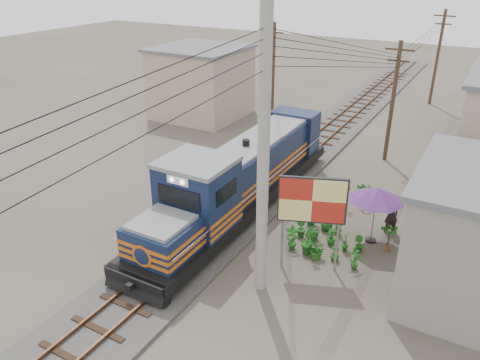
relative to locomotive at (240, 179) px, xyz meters
The scene contains 14 objects.
ground 4.50m from the locomotive, 90.00° to the right, with size 120.00×120.00×0.00m, color #473F35.
ballast 6.03m from the locomotive, 90.00° to the left, with size 3.60×70.00×0.16m, color #595651.
track 5.98m from the locomotive, 90.00° to the left, with size 1.15×70.00×0.12m.
locomotive is the anchor object (origin of this frame).
utility_pole_main 6.73m from the locomotive, 53.23° to the right, with size 0.40×0.40×10.00m.
wooden_pole_mid 10.99m from the locomotive, 65.37° to the left, with size 1.60×0.24×7.00m.
wooden_pole_far 24.40m from the locomotive, 78.61° to the left, with size 1.60×0.24×7.50m.
wooden_pole_left 14.83m from the locomotive, 109.89° to the left, with size 1.60×0.24×7.00m.
power_lines 7.31m from the locomotive, 91.88° to the left, with size 9.65×19.00×3.30m.
shophouse_left 15.51m from the locomotive, 130.25° to the left, with size 6.30×6.30×5.20m.
billboard 5.47m from the locomotive, 30.80° to the right, with size 2.40×1.03×3.90m.
market_umbrella 6.25m from the locomotive, ahead, with size 2.43×2.43×2.55m.
vendor 6.94m from the locomotive, 12.66° to the left, with size 0.64×0.42×1.75m, color black.
plant_nursery 4.68m from the locomotive, 12.26° to the right, with size 3.33×3.27×1.11m.
Camera 1 is at (9.69, -13.02, 10.96)m, focal length 35.00 mm.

